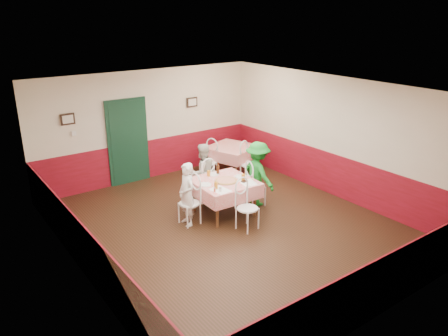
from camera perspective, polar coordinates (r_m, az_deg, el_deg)
floor at (r=9.01m, az=0.71°, el=-7.59°), size 7.00×7.00×0.00m
ceiling at (r=8.11m, az=0.80°, el=10.25°), size 7.00×7.00×0.00m
back_wall at (r=11.35m, az=-9.88°, el=5.52°), size 6.00×0.10×2.80m
front_wall at (r=6.24m, az=20.46°, el=-7.74°), size 6.00×0.10×2.80m
left_wall at (r=7.21m, az=-18.83°, el=-3.75°), size 0.10×7.00×2.80m
right_wall at (r=10.45m, az=14.12°, el=3.98°), size 0.10×7.00×2.80m
wainscot_back at (r=11.58m, az=-9.59°, el=1.20°), size 6.00×0.03×1.00m
wainscot_front at (r=6.69m, az=19.41°, el=-14.56°), size 6.00×0.03×1.00m
wainscot_left at (r=7.60m, az=-17.96°, el=-9.96°), size 0.03×7.00×1.00m
wainscot_right at (r=10.71m, az=13.67°, el=-0.67°), size 0.03×7.00×1.00m
door at (r=11.15m, az=-12.42°, el=3.24°), size 0.96×0.06×2.10m
picture_left at (r=10.51m, az=-19.75°, el=6.03°), size 0.32×0.03×0.26m
picture_right at (r=11.81m, az=-4.20°, el=8.57°), size 0.32×0.03×0.26m
thermostat at (r=10.61m, az=-19.02°, el=4.29°), size 0.10×0.03×0.10m
main_table at (r=9.39m, az=0.00°, el=-3.88°), size 1.27×1.27×0.77m
second_table at (r=11.71m, az=0.99°, el=1.04°), size 1.43×1.43×0.77m
chair_left at (r=8.96m, az=-4.56°, el=-4.63°), size 0.44×0.44×0.90m
chair_right at (r=9.81m, az=4.15°, el=-2.36°), size 0.49×0.49×0.90m
chair_far at (r=10.02m, az=-2.68°, el=-1.84°), size 0.45×0.45×0.90m
chair_near at (r=8.72m, az=3.09°, el=-5.30°), size 0.48×0.48×0.90m
chair_second_a at (r=11.27m, az=-2.06°, el=0.68°), size 0.54×0.54×0.90m
chair_second_b at (r=11.13m, az=3.30°, el=0.39°), size 0.54×0.54×0.90m
pizza at (r=9.21m, az=0.27°, el=-1.65°), size 0.48×0.48×0.03m
plate_left at (r=9.03m, az=-2.45°, el=-2.17°), size 0.26×0.26×0.01m
plate_right at (r=9.46m, az=2.19°, el=-1.12°), size 0.26×0.26×0.01m
plate_far at (r=9.58m, az=-1.41°, el=-0.84°), size 0.26×0.26×0.01m
glass_a at (r=8.81m, az=-1.05°, el=-2.31°), size 0.08×0.08×0.14m
glass_b at (r=9.25m, az=2.53°, el=-1.21°), size 0.08×0.08×0.14m
glass_c at (r=9.48m, az=-2.02°, el=-0.71°), size 0.07×0.07×0.13m
beer_bottle at (r=9.58m, az=-0.81°, el=-0.12°), size 0.07×0.07×0.24m
shaker_a at (r=8.69m, az=-0.58°, el=-2.82°), size 0.04×0.04×0.09m
shaker_b at (r=8.68m, az=-0.42°, el=-2.83°), size 0.04×0.04×0.09m
shaker_c at (r=8.68m, az=-1.23°, el=-2.85°), size 0.04×0.04×0.09m
menu_left at (r=8.77m, az=-0.49°, el=-2.90°), size 0.34×0.43×0.00m
menu_right at (r=9.16m, az=3.15°, el=-1.90°), size 0.39×0.46×0.00m
wallet at (r=9.19m, az=2.64°, el=-1.77°), size 0.11×0.09×0.02m
diner_left at (r=8.85m, az=-4.88°, el=-3.46°), size 0.35×0.51×1.32m
diner_far at (r=9.98m, az=-2.84°, el=-0.55°), size 0.66×0.51×1.35m
diner_right at (r=9.74m, az=4.42°, el=-0.76°), size 0.56×0.95×1.47m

